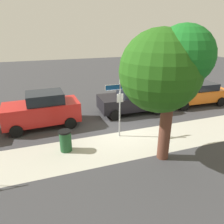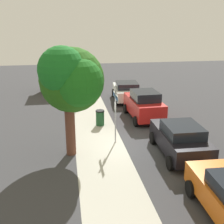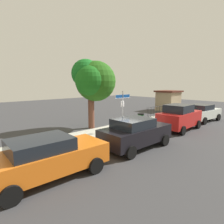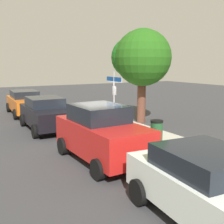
% 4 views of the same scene
% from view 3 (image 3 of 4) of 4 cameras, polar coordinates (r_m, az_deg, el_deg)
% --- Properties ---
extents(ground_plane, '(60.00, 60.00, 0.00)m').
position_cam_3_polar(ground_plane, '(13.20, 2.99, -6.63)').
color(ground_plane, '#38383A').
extents(sidewalk_strip, '(24.00, 2.60, 0.00)m').
position_cam_3_polar(sidewalk_strip, '(15.47, 4.67, -4.33)').
color(sidewalk_strip, '#B1AE9F').
rests_on(sidewalk_strip, ground_plane).
extents(street_sign, '(1.47, 0.07, 2.97)m').
position_cam_3_polar(street_sign, '(13.44, 3.29, 2.53)').
color(street_sign, '#9EA0A5').
rests_on(street_sign, ground_plane).
extents(shade_tree, '(3.37, 3.09, 5.32)m').
position_cam_3_polar(shade_tree, '(14.37, -5.98, 9.73)').
color(shade_tree, brown).
rests_on(shade_tree, ground_plane).
extents(car_orange, '(4.49, 2.14, 1.57)m').
position_cam_3_polar(car_orange, '(7.48, -19.29, -12.87)').
color(car_orange, orange).
rests_on(car_orange, ground_plane).
extents(car_black, '(4.21, 2.15, 1.65)m').
position_cam_3_polar(car_black, '(10.34, 7.18, -6.21)').
color(car_black, black).
rests_on(car_black, ground_plane).
extents(car_red, '(4.07, 2.13, 1.94)m').
position_cam_3_polar(car_red, '(15.03, 19.93, -1.46)').
color(car_red, red).
rests_on(car_red, ground_plane).
extents(car_white, '(4.17, 2.40, 1.57)m').
position_cam_3_polar(car_white, '(19.30, 25.66, -0.09)').
color(car_white, white).
rests_on(car_white, ground_plane).
extents(iron_fence, '(4.67, 0.04, 1.07)m').
position_cam_3_polar(iron_fence, '(20.90, 14.32, 0.43)').
color(iron_fence, black).
rests_on(iron_fence, ground_plane).
extents(utility_shed, '(2.91, 2.63, 2.57)m').
position_cam_3_polar(utility_shed, '(25.28, 16.86, 3.46)').
color(utility_shed, '#998466').
rests_on(utility_shed, ground_plane).
extents(trash_bin, '(0.55, 0.55, 0.98)m').
position_cam_3_polar(trash_bin, '(16.06, 8.78, -2.12)').
color(trash_bin, '#1E4C28').
rests_on(trash_bin, ground_plane).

